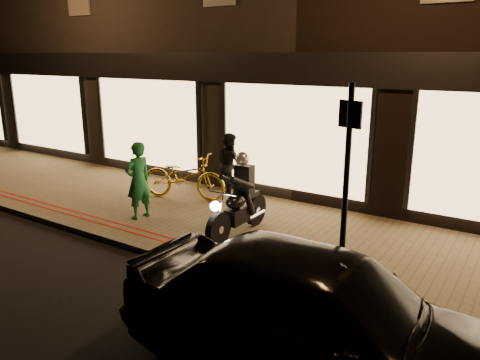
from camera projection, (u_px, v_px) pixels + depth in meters
name	position (u px, v px, depth m)	size (l,w,h in m)	color
ground	(181.00, 267.00, 7.87)	(90.00, 90.00, 0.00)	black
sidewalk	(245.00, 228.00, 9.47)	(50.00, 4.00, 0.12)	brown
kerb_stone	(183.00, 262.00, 7.89)	(50.00, 0.14, 0.12)	#59544C
red_kerb_lines	(201.00, 249.00, 8.28)	(50.00, 0.26, 0.01)	maroon
building_row	(372.00, 27.00, 14.02)	(48.00, 10.11, 8.50)	black
motorcycle	(239.00, 204.00, 8.81)	(0.60, 1.94, 1.59)	black
sign_post	(346.00, 184.00, 6.17)	(0.34, 0.13, 3.00)	black
bicycle_gold	(184.00, 176.00, 11.04)	(0.73, 2.08, 1.09)	gold
person_green	(138.00, 181.00, 9.67)	(0.59, 0.39, 1.62)	#1D6F35
person_dark	(230.00, 164.00, 11.33)	(0.74, 0.58, 1.53)	black
parked_car	(319.00, 317.00, 4.93)	(1.82, 4.53, 1.54)	black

